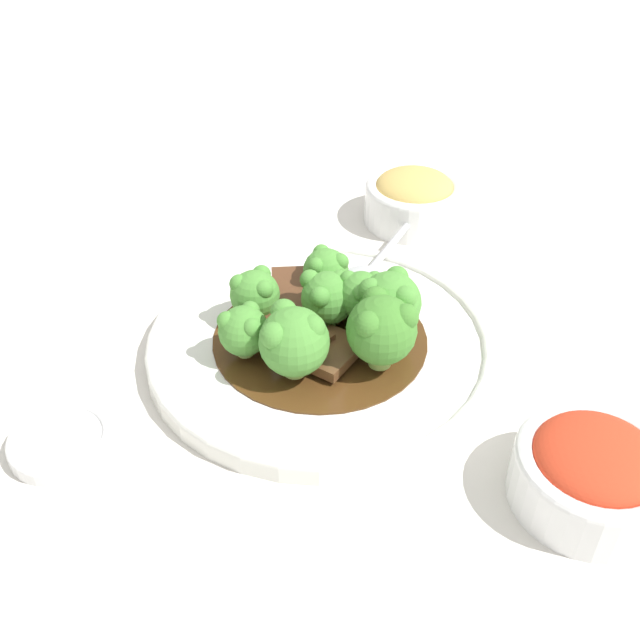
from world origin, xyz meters
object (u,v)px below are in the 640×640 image
object	(u,v)px
beef_strip_3	(292,298)
broccoli_floret_3	(390,302)
broccoli_floret_5	(361,294)
side_bowl_appetizer	(414,198)
broccoli_floret_4	(382,328)
broccoli_floret_1	(290,339)
broccoli_floret_6	(255,293)
broccoli_floret_0	(244,330)
serving_spoon	(368,271)
sauce_dish	(60,441)
side_bowl_kimchi	(593,471)
main_plate	(320,343)
beef_strip_1	(286,331)
beef_strip_0	(332,353)
broccoli_floret_7	(326,270)
broccoli_floret_2	(324,296)
beef_strip_2	(362,299)

from	to	relation	value
beef_strip_3	broccoli_floret_3	xyz separation A→B (m)	(-0.01, -0.09, 0.03)
broccoli_floret_5	side_bowl_appetizer	xyz separation A→B (m)	(0.21, 0.02, -0.02)
beef_strip_3	broccoli_floret_4	size ratio (longest dim) A/B	1.33
broccoli_floret_1	broccoli_floret_6	bearing A→B (deg)	47.07
broccoli_floret_0	broccoli_floret_4	bearing A→B (deg)	-74.01
serving_spoon	sauce_dish	world-z (taller)	serving_spoon
broccoli_floret_0	side_bowl_kimchi	bearing A→B (deg)	-95.62
broccoli_floret_1	serving_spoon	world-z (taller)	broccoli_floret_1
main_plate	sauce_dish	distance (m)	0.22
broccoli_floret_4	side_bowl_appetizer	xyz separation A→B (m)	(0.25, 0.05, -0.03)
beef_strip_1	beef_strip_0	bearing A→B (deg)	-100.08
beef_strip_0	broccoli_floret_7	distance (m)	0.09
broccoli_floret_0	side_bowl_kimchi	size ratio (longest dim) A/B	0.41
beef_strip_1	broccoli_floret_1	distance (m)	0.05
broccoli_floret_6	broccoli_floret_0	bearing A→B (deg)	-164.47
broccoli_floret_0	side_bowl_appetizer	distance (m)	0.29
broccoli_floret_3	side_bowl_kimchi	xyz separation A→B (m)	(-0.09, -0.17, -0.03)
broccoli_floret_6	broccoli_floret_7	distance (m)	0.07
broccoli_floret_0	broccoli_floret_6	world-z (taller)	broccoli_floret_6
broccoli_floret_1	broccoli_floret_0	bearing A→B (deg)	82.85
serving_spoon	side_bowl_appetizer	xyz separation A→B (m)	(0.14, 0.00, 0.00)
beef_strip_0	broccoli_floret_2	world-z (taller)	broccoli_floret_2
broccoli_floret_6	beef_strip_0	bearing A→B (deg)	-107.13
broccoli_floret_0	broccoli_floret_5	distance (m)	0.10
broccoli_floret_0	sauce_dish	bearing A→B (deg)	145.72
broccoli_floret_7	broccoli_floret_1	bearing A→B (deg)	-172.11
broccoli_floret_4	broccoli_floret_2	bearing A→B (deg)	61.77
broccoli_floret_3	broccoli_floret_6	world-z (taller)	broccoli_floret_3
broccoli_floret_6	side_bowl_kimchi	size ratio (longest dim) A/B	0.43
broccoli_floret_3	broccoli_floret_5	xyz separation A→B (m)	(0.00, 0.03, -0.00)
beef_strip_0	beef_strip_1	size ratio (longest dim) A/B	0.67
sauce_dish	beef_strip_2	bearing A→B (deg)	-33.82
serving_spoon	side_bowl_kimchi	distance (m)	0.27
broccoli_floret_0	broccoli_floret_3	distance (m)	0.12
side_bowl_kimchi	sauce_dish	distance (m)	0.37
broccoli_floret_4	side_bowl_kimchi	xyz separation A→B (m)	(-0.06, -0.17, -0.03)
beef_strip_0	beef_strip_2	distance (m)	0.07
broccoli_floret_4	broccoli_floret_6	distance (m)	0.12
broccoli_floret_2	broccoli_floret_3	size ratio (longest dim) A/B	0.81
broccoli_floret_4	serving_spoon	size ratio (longest dim) A/B	0.27
beef_strip_2	broccoli_floret_2	world-z (taller)	broccoli_floret_2
broccoli_floret_3	side_bowl_kimchi	size ratio (longest dim) A/B	0.56
broccoli_floret_3	sauce_dish	world-z (taller)	broccoli_floret_3
main_plate	side_bowl_kimchi	bearing A→B (deg)	-107.73
broccoli_floret_0	broccoli_floret_4	xyz separation A→B (m)	(0.03, -0.10, 0.01)
beef_strip_1	broccoli_floret_1	size ratio (longest dim) A/B	1.46
main_plate	broccoli_floret_7	distance (m)	0.07
beef_strip_3	broccoli_floret_6	xyz separation A→B (m)	(-0.03, 0.02, 0.02)
beef_strip_0	broccoli_floret_7	world-z (taller)	broccoli_floret_7
beef_strip_2	broccoli_floret_5	world-z (taller)	broccoli_floret_5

